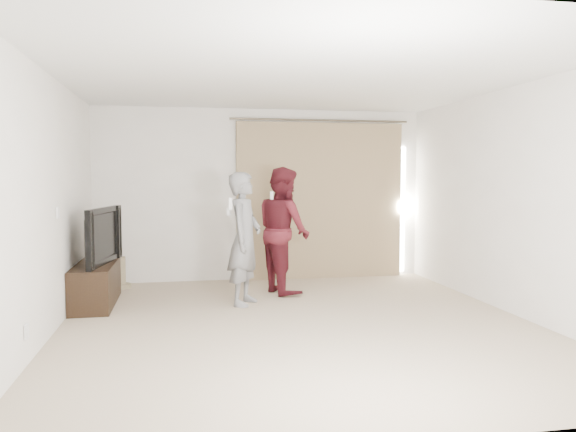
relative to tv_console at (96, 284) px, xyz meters
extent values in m
plane|color=tan|center=(2.27, -1.37, -0.25)|extent=(5.50, 5.50, 0.00)
cube|color=white|center=(2.27, 1.38, 1.05)|extent=(5.00, 0.04, 2.60)
cube|color=white|center=(-0.23, -1.37, 1.05)|extent=(0.04, 5.50, 2.60)
cube|color=white|center=(-0.22, -0.97, 0.95)|extent=(0.02, 0.08, 0.12)
cube|color=white|center=(-0.22, -2.27, 0.05)|extent=(0.02, 0.08, 0.12)
cube|color=white|center=(2.27, -1.37, 2.35)|extent=(5.00, 5.50, 0.01)
cube|color=#997F5E|center=(3.17, 1.31, 0.95)|extent=(2.60, 0.10, 2.40)
cylinder|color=brown|center=(3.17, 1.31, 2.19)|extent=(2.80, 0.03, 0.03)
cube|color=white|center=(4.53, 1.35, 0.80)|extent=(0.08, 0.04, 2.00)
cube|color=black|center=(0.00, 0.00, 0.00)|extent=(0.46, 1.32, 0.51)
imported|color=black|center=(0.00, 0.00, 0.60)|extent=(0.37, 1.21, 0.69)
cylinder|color=tan|center=(0.17, 1.03, -0.23)|extent=(0.33, 0.33, 0.06)
cylinder|color=tan|center=(0.17, 1.03, -0.01)|extent=(0.18, 0.18, 0.39)
imported|color=slate|center=(1.80, -0.31, 0.56)|extent=(0.60, 0.70, 1.63)
cube|color=white|center=(1.62, -0.41, 1.00)|extent=(0.04, 0.04, 0.14)
cube|color=white|center=(1.62, -0.19, 0.89)|extent=(0.05, 0.05, 0.09)
imported|color=#50151D|center=(2.40, 0.31, 0.60)|extent=(0.84, 0.97, 1.71)
cube|color=white|center=(2.22, 0.21, 1.05)|extent=(0.04, 0.04, 0.14)
cube|color=white|center=(2.22, 0.43, 0.94)|extent=(0.05, 0.05, 0.09)
camera|label=1|loc=(1.05, -7.13, 1.32)|focal=35.00mm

